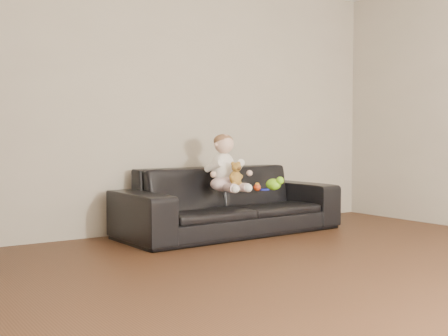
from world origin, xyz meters
TOP-DOWN VIEW (x-y plane):
  - floor at (0.00, 0.00)m, footprint 5.50×5.50m
  - wall_back at (0.00, 2.75)m, footprint 5.00×0.00m
  - sofa at (0.32, 2.25)m, footprint 2.22×0.95m
  - baby at (0.18, 2.13)m, footprint 0.37×0.45m
  - teddy_bear at (0.19, 1.97)m, footprint 0.14×0.14m
  - toy_green at (0.65, 2.00)m, footprint 0.19×0.20m
  - toy_rattle at (0.46, 2.01)m, footprint 0.08×0.08m
  - toy_blue_disc at (0.58, 2.06)m, footprint 0.10×0.10m

SIDE VIEW (x-z plane):
  - floor at x=0.00m, z-range 0.00..0.00m
  - sofa at x=0.32m, z-range 0.00..0.64m
  - toy_blue_disc at x=0.58m, z-range 0.42..0.43m
  - toy_rattle at x=0.46m, z-range 0.42..0.49m
  - toy_green at x=0.65m, z-range 0.42..0.53m
  - teddy_bear at x=0.19m, z-range 0.49..0.70m
  - baby at x=0.18m, z-range 0.39..0.92m
  - wall_back at x=0.00m, z-range -1.20..3.80m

